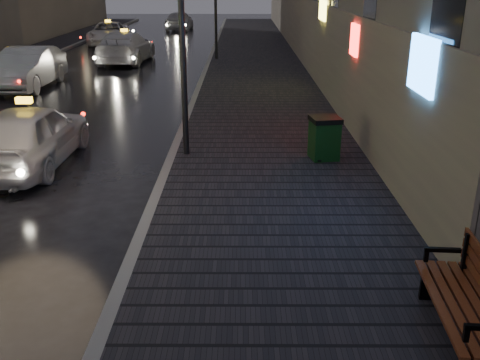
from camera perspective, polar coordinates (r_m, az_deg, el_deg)
The scene contains 13 objects.
ground at distance 8.12m, azimuth -23.38°, elevation -11.64°, with size 120.00×120.00×0.00m, color black.
sidewalk at distance 27.54m, azimuth 1.74°, elevation 12.39°, with size 4.60×58.00×0.15m, color black.
curb at distance 27.58m, azimuth -3.37°, elevation 12.38°, with size 0.20×58.00×0.15m, color slate.
sidewalk_far at distance 29.98m, azimuth -23.63°, elevation 11.40°, with size 2.40×58.00×0.15m, color black.
curb_far at distance 29.49m, azimuth -21.27°, elevation 11.59°, with size 0.20×58.00×0.15m, color slate.
lamp_near at distance 12.32m, azimuth -6.29°, elevation 17.76°, with size 0.36×0.36×5.28m.
bench at distance 6.81m, azimuth 23.42°, elevation -11.87°, with size 0.81×1.98×0.99m.
trash_bin at distance 12.54m, azimuth 8.98°, elevation 4.50°, with size 0.75×0.75×0.99m.
taxi_near at distance 13.18m, azimuth -21.58°, elevation 4.47°, with size 1.75×4.34×1.48m, color #B9B9C0.
car_left_mid at distance 22.91m, azimuth -21.73°, elevation 11.01°, with size 1.65×4.73×1.56m, color #A5A7AE.
taxi_mid at distance 28.56m, azimuth -12.12°, elevation 13.68°, with size 2.17×5.34×1.55m, color silver.
taxi_far at distance 36.89m, azimuth -13.82°, elevation 14.96°, with size 2.33×5.05×1.40m, color silver.
car_far at distance 45.78m, azimuth -6.50°, elevation 16.54°, with size 1.82×4.52×1.54m, color #95959C.
Camera 1 is at (3.18, -6.23, 4.13)m, focal length 40.00 mm.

